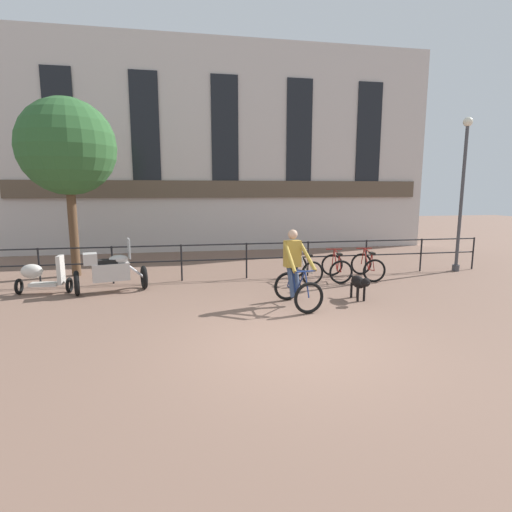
% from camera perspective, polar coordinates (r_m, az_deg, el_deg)
% --- Properties ---
extents(ground_plane, '(60.00, 60.00, 0.00)m').
position_cam_1_polar(ground_plane, '(6.92, 5.66, -12.46)').
color(ground_plane, '#7A5B4C').
extents(canal_railing, '(15.05, 0.05, 1.05)m').
position_cam_1_polar(canal_railing, '(11.66, -1.37, 0.22)').
color(canal_railing, black).
rests_on(canal_railing, ground_plane).
extents(building_facade, '(18.00, 0.72, 8.59)m').
position_cam_1_polar(building_facade, '(17.33, -4.56, 15.05)').
color(building_facade, beige).
rests_on(building_facade, ground_plane).
extents(cyclist_with_bike, '(0.85, 1.26, 1.70)m').
position_cam_1_polar(cyclist_with_bike, '(8.97, 5.63, -2.26)').
color(cyclist_with_bike, black).
rests_on(cyclist_with_bike, ground_plane).
extents(dog, '(0.25, 0.98, 0.60)m').
position_cam_1_polar(dog, '(9.70, 14.56, -3.73)').
color(dog, black).
rests_on(dog, ground_plane).
extents(parked_motorcycle, '(1.83, 1.01, 1.35)m').
position_cam_1_polar(parked_motorcycle, '(10.73, -20.10, -1.96)').
color(parked_motorcycle, black).
rests_on(parked_motorcycle, ground_plane).
extents(parked_bicycle_near_lamp, '(0.80, 1.19, 0.86)m').
position_cam_1_polar(parked_bicycle_near_lamp, '(11.44, 6.92, -1.80)').
color(parked_bicycle_near_lamp, black).
rests_on(parked_bicycle_near_lamp, ground_plane).
extents(parked_bicycle_mid_left, '(0.80, 1.19, 0.86)m').
position_cam_1_polar(parked_bicycle_mid_left, '(11.76, 11.41, -1.61)').
color(parked_bicycle_mid_left, black).
rests_on(parked_bicycle_mid_left, ground_plane).
extents(parked_bicycle_mid_right, '(0.76, 1.17, 0.86)m').
position_cam_1_polar(parked_bicycle_mid_right, '(12.15, 15.65, -1.42)').
color(parked_bicycle_mid_right, black).
rests_on(parked_bicycle_mid_right, ground_plane).
extents(parked_scooter, '(1.30, 0.48, 0.96)m').
position_cam_1_polar(parked_scooter, '(11.30, -28.29, -2.50)').
color(parked_scooter, black).
rests_on(parked_scooter, ground_plane).
extents(street_lamp, '(0.28, 0.28, 4.74)m').
position_cam_1_polar(street_lamp, '(14.10, 27.40, 8.71)').
color(street_lamp, '#424247').
rests_on(street_lamp, ground_plane).
extents(tree_canalside_left, '(2.77, 2.77, 5.18)m').
position_cam_1_polar(tree_canalside_left, '(13.12, -25.36, 13.81)').
color(tree_canalside_left, brown).
rests_on(tree_canalside_left, ground_plane).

